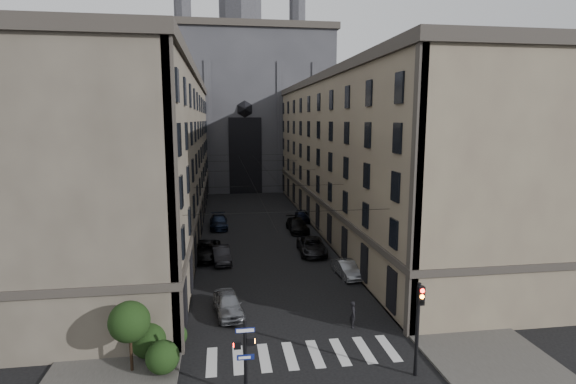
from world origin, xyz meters
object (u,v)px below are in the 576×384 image
gothic_tower (242,99)px  car_left_midfar (205,250)px  car_left_midnear (221,255)px  car_right_midnear (312,246)px  car_right_far (302,216)px  pedestrian (353,314)px  car_right_midfar (297,225)px  car_right_near (347,269)px  car_left_near (228,304)px  car_left_far (219,222)px  traffic_light_right (418,318)px  pedestrian_signal_left (245,353)px

gothic_tower → car_left_midfar: size_ratio=9.84×
car_left_midnear → car_right_midnear: bearing=4.1°
car_left_midnear → car_right_midnear: 9.32m
car_right_far → pedestrian: (-2.27, -31.36, 0.13)m
car_right_midfar → pedestrian: size_ratio=3.09×
gothic_tower → car_right_far: bearing=-80.1°
car_right_near → pedestrian: pedestrian is taller
gothic_tower → car_right_near: (6.20, -57.50, -17.11)m
car_left_near → car_right_far: size_ratio=1.02×
gothic_tower → car_left_far: bearing=-97.5°
car_left_near → car_right_midnear: 16.01m
car_right_midnear → car_left_near: bearing=-120.2°
car_right_midfar → pedestrian: (-0.68, -25.91, 0.09)m
gothic_tower → car_left_midnear: bearing=-95.1°
car_left_midfar → car_right_midfar: size_ratio=1.07×
traffic_light_right → pedestrian: size_ratio=2.91×
traffic_light_right → car_right_near: size_ratio=1.24×
car_right_near → car_right_midfar: 16.53m
car_left_near → car_right_far: car_left_near is taller
car_right_near → car_right_far: car_right_far is taller
car_left_midnear → car_right_near: size_ratio=1.10×
car_left_midnear → car_left_near: bearing=-93.1°
gothic_tower → car_left_near: bearing=-93.8°
car_left_near → car_right_far: bearing=61.9°
gothic_tower → car_left_far: (-4.95, -37.79, -17.01)m
car_left_near → car_left_midnear: bearing=84.4°
car_right_midnear → traffic_light_right: bearing=-84.4°
car_left_midfar → car_left_far: size_ratio=1.08×
car_left_near → car_right_near: 12.14m
traffic_light_right → car_right_midfar: size_ratio=0.94×
car_left_near → car_right_far: 30.01m
pedestrian_signal_left → car_left_midnear: (-1.14, 21.58, -1.56)m
pedestrian_signal_left → car_right_midfar: size_ratio=0.73×
gothic_tower → pedestrian_signal_left: 75.15m
gothic_tower → car_left_midfar: bearing=-97.0°
pedestrian_signal_left → car_right_midnear: pedestrian_signal_left is taller
car_left_midfar → car_left_far: bearing=87.7°
gothic_tower → car_left_near: size_ratio=12.70×
gothic_tower → car_right_midnear: size_ratio=10.06×
car_right_near → car_right_far: (0.00, 21.90, 0.07)m
pedestrian_signal_left → car_right_far: (9.71, 37.86, -1.56)m
car_right_midnear → pedestrian: bearing=-89.2°
traffic_light_right → gothic_tower: bearing=94.4°
traffic_light_right → car_right_midfar: traffic_light_right is taller
car_left_far → car_right_midnear: 15.73m
pedestrian_signal_left → car_left_far: 35.72m
gothic_tower → pedestrian_signal_left: gothic_tower is taller
pedestrian_signal_left → pedestrian: 9.99m
car_right_far → car_left_far: bearing=-164.9°
car_left_midfar → pedestrian: (10.13, -16.61, 0.07)m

